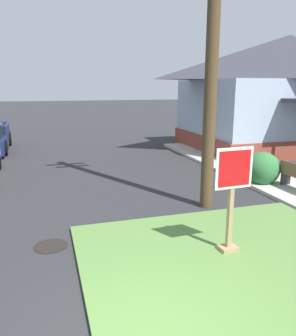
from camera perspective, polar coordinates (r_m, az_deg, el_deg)
name	(u,v)px	position (r m, az deg, el deg)	size (l,w,h in m)	color
grass_corner_patch	(236,260)	(7.00, 14.57, -14.79)	(5.91, 4.95, 0.08)	#567F3D
sidewalk_strip	(276,183)	(12.51, 20.78, -2.39)	(2.20, 17.07, 0.12)	#B2AFA8
stop_sign	(231,201)	(6.83, 13.88, -5.35)	(0.80, 0.30, 2.12)	#A3845B
manhole_cover	(51,246)	(7.67, -16.07, -12.52)	(0.70, 0.70, 0.02)	black
utility_pole	(214,13)	(9.37, 11.04, 24.21)	(1.63, 0.34, 9.86)	#4C3823
corner_house	(286,91)	(20.13, 22.21, 11.87)	(10.67, 8.02, 5.93)	brown
shrub_by_curb	(262,169)	(12.15, 18.69, -0.13)	(1.19, 1.19, 1.16)	#306D37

